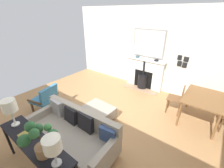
# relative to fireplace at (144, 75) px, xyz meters

# --- Properties ---
(ground_plane) EXTENTS (5.24, 6.28, 0.01)m
(ground_plane) POSITION_rel_fireplace_xyz_m (2.43, -0.10, -0.50)
(ground_plane) COLOR #A87A4C
(wall_left) EXTENTS (0.12, 6.28, 2.85)m
(wall_left) POSITION_rel_fireplace_xyz_m (-0.19, -0.10, 0.93)
(wall_left) COLOR beige
(wall_left) RESTS_ON ground
(fireplace) EXTENTS (0.54, 1.47, 1.13)m
(fireplace) POSITION_rel_fireplace_xyz_m (0.00, 0.00, 0.00)
(fireplace) COLOR #9E7A5B
(fireplace) RESTS_ON ground
(mirror_over_mantel) EXTENTS (0.04, 1.15, 0.95)m
(mirror_over_mantel) POSITION_rel_fireplace_xyz_m (-0.10, -0.00, 1.17)
(mirror_over_mantel) COLOR gray
(mantel_bowl_near) EXTENTS (0.15, 0.15, 0.05)m
(mantel_bowl_near) POSITION_rel_fireplace_xyz_m (-0.01, -0.34, 0.66)
(mantel_bowl_near) COLOR #334C56
(mantel_bowl_near) RESTS_ON fireplace
(mantel_bowl_far) EXTENTS (0.16, 0.16, 0.04)m
(mantel_bowl_far) POSITION_rel_fireplace_xyz_m (-0.01, 0.39, 0.65)
(mantel_bowl_far) COLOR black
(mantel_bowl_far) RESTS_ON fireplace
(sofa) EXTENTS (0.98, 2.04, 0.80)m
(sofa) POSITION_rel_fireplace_xyz_m (3.45, 0.06, -0.15)
(sofa) COLOR #B2B2B7
(sofa) RESTS_ON ground
(ottoman) EXTENTS (0.58, 0.82, 0.36)m
(ottoman) POSITION_rel_fireplace_xyz_m (2.42, -0.11, -0.27)
(ottoman) COLOR #B2B2B7
(ottoman) RESTS_ON ground
(armchair_accent) EXTENTS (0.79, 0.72, 0.79)m
(armchair_accent) POSITION_rel_fireplace_xyz_m (3.06, -1.59, -0.06)
(armchair_accent) COLOR #4C3321
(armchair_accent) RESTS_ON ground
(console_table) EXTENTS (0.39, 1.73, 0.76)m
(console_table) POSITION_rel_fireplace_xyz_m (4.19, 0.07, 0.18)
(console_table) COLOR black
(console_table) RESTS_ON ground
(table_lamp_near_end) EXTENTS (0.24, 0.24, 0.53)m
(table_lamp_near_end) POSITION_rel_fireplace_xyz_m (4.19, -0.58, 0.67)
(table_lamp_near_end) COLOR white
(table_lamp_near_end) RESTS_ON console_table
(table_lamp_far_end) EXTENTS (0.24, 0.24, 0.47)m
(table_lamp_far_end) POSITION_rel_fireplace_xyz_m (4.19, 0.72, 0.62)
(table_lamp_far_end) COLOR #B2B2B7
(table_lamp_far_end) RESTS_ON console_table
(potted_plant) EXTENTS (0.45, 0.42, 0.59)m
(potted_plant) POSITION_rel_fireplace_xyz_m (4.23, 0.44, 0.59)
(potted_plant) COLOR #99704C
(potted_plant) RESTS_ON console_table
(book_stack) EXTENTS (0.26, 0.22, 0.07)m
(book_stack) POSITION_rel_fireplace_xyz_m (4.20, -0.10, 0.30)
(book_stack) COLOR beige
(book_stack) RESTS_ON console_table
(dining_table) EXTENTS (1.16, 0.88, 0.74)m
(dining_table) POSITION_rel_fireplace_xyz_m (0.90, 2.07, 0.16)
(dining_table) COLOR brown
(dining_table) RESTS_ON ground
(dining_chair_near_fireplace) EXTENTS (0.44, 0.44, 0.84)m
(dining_chair_near_fireplace) POSITION_rel_fireplace_xyz_m (0.89, 1.48, 0.01)
(dining_chair_near_fireplace) COLOR brown
(dining_chair_near_fireplace) RESTS_ON ground
(photo_gallery_row) EXTENTS (0.02, 0.34, 0.37)m
(photo_gallery_row) POSITION_rel_fireplace_xyz_m (-0.12, 1.20, 0.74)
(photo_gallery_row) COLOR black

